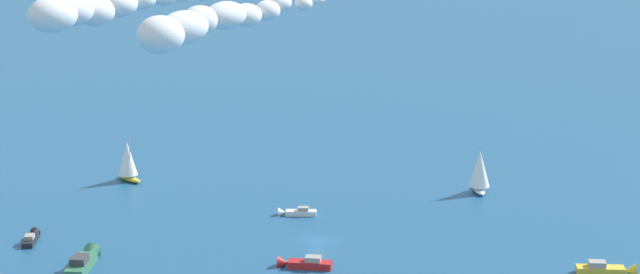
% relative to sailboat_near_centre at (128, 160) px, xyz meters
% --- Properties ---
extents(ground_plane, '(2000.00, 2000.00, 0.00)m').
position_rel_sailboat_near_centre_xyz_m(ground_plane, '(41.56, -17.37, -3.58)').
color(ground_plane, '#1E517A').
extents(sailboat_near_centre, '(6.22, 4.45, 7.84)m').
position_rel_sailboat_near_centre_xyz_m(sailboat_near_centre, '(0.00, 0.00, 0.00)').
color(sailboat_near_centre, gold).
rests_on(sailboat_near_centre, ground_plane).
extents(motorboat_far_port, '(6.15, 3.41, 1.73)m').
position_rel_sailboat_near_centre_xyz_m(motorboat_far_port, '(34.07, -7.32, -3.11)').
color(motorboat_far_port, white).
rests_on(motorboat_far_port, ground_plane).
extents(motorboat_far_stbd, '(5.17, 10.24, 2.88)m').
position_rel_sailboat_near_centre_xyz_m(motorboat_far_stbd, '(15.10, -38.88, -2.80)').
color(motorboat_far_stbd, '#33704C').
rests_on(motorboat_far_stbd, ground_plane).
extents(motorboat_inshore, '(7.76, 3.45, 2.18)m').
position_rel_sailboat_near_centre_xyz_m(motorboat_inshore, '(43.58, -28.33, -2.99)').
color(motorboat_inshore, '#B21E1E').
rests_on(motorboat_inshore, ground_plane).
extents(motorboat_trailing, '(8.35, 4.41, 2.35)m').
position_rel_sailboat_near_centre_xyz_m(motorboat_trailing, '(83.59, -15.82, -2.95)').
color(motorboat_trailing, gold).
rests_on(motorboat_trailing, ground_plane).
extents(motorboat_ahead, '(3.82, 6.27, 1.78)m').
position_rel_sailboat_near_centre_xyz_m(motorboat_ahead, '(2.24, -32.46, -3.10)').
color(motorboat_ahead, black).
rests_on(motorboat_ahead, ground_plane).
extents(sailboat_mid_cluster, '(4.58, 6.40, 8.06)m').
position_rel_sailboat_near_centre_xyz_m(sailboat_mid_cluster, '(58.09, 14.82, 0.10)').
color(sailboat_mid_cluster, white).
rests_on(sailboat_mid_cluster, ground_plane).
extents(smoke_trail_lead, '(12.97, 42.03, 5.44)m').
position_rel_sailboat_near_centre_xyz_m(smoke_trail_lead, '(26.48, -49.22, 34.77)').
color(smoke_trail_lead, white).
extents(smoke_trail_wingman, '(13.05, 41.61, 5.37)m').
position_rel_sailboat_near_centre_xyz_m(smoke_trail_wingman, '(40.81, -50.25, 33.91)').
color(smoke_trail_wingman, white).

